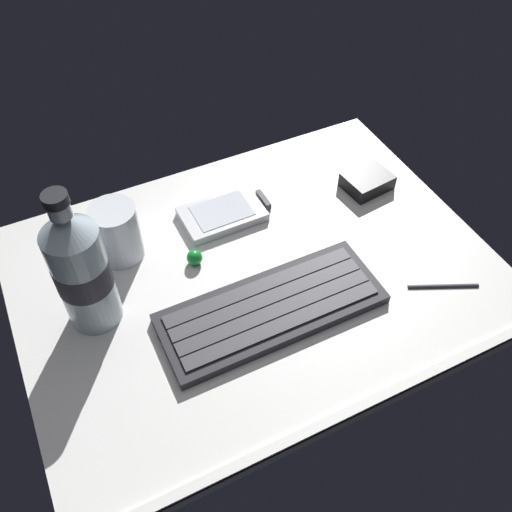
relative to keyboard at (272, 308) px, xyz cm
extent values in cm
cube|color=silver|center=(1.27, 7.15, -1.81)|extent=(64.00, 48.00, 2.00)
cube|color=silver|center=(1.27, -16.25, -0.41)|extent=(64.00, 1.20, 0.80)
cube|color=#232328|center=(0.00, 0.00, -0.11)|extent=(29.03, 11.07, 1.40)
cube|color=#3D3D42|center=(0.01, 3.30, 0.74)|extent=(26.68, 2.06, 0.30)
cube|color=#3D3D42|center=(0.00, 1.10, 0.74)|extent=(26.68, 2.06, 0.30)
cube|color=#3D3D42|center=(0.00, -1.10, 0.74)|extent=(26.68, 2.06, 0.30)
cube|color=#3D3D42|center=(-0.01, -3.30, 0.74)|extent=(26.68, 2.06, 0.30)
cube|color=silver|center=(1.77, 18.65, -0.11)|extent=(12.08, 7.72, 1.40)
cube|color=silver|center=(1.77, 18.65, 0.64)|extent=(8.46, 6.01, 0.10)
cube|color=#333338|center=(8.17, 18.72, -0.11)|extent=(0.84, 3.81, 1.12)
cylinder|color=silver|center=(-14.31, 18.27, 3.44)|extent=(6.40, 6.40, 8.50)
cylinder|color=red|center=(-14.31, 18.27, 2.45)|extent=(5.50, 5.50, 6.12)
cylinder|color=silver|center=(-20.33, 9.52, 6.69)|extent=(6.60, 6.60, 15.00)
cone|color=silver|center=(-20.33, 9.52, 15.59)|extent=(6.60, 6.60, 2.80)
cylinder|color=silver|center=(-20.33, 9.52, 17.89)|extent=(2.51, 2.51, 1.80)
cylinder|color=black|center=(-20.33, 9.52, 19.39)|extent=(2.77, 2.77, 1.20)
cylinder|color=#2D2D38|center=(-20.33, 9.52, 7.44)|extent=(6.73, 6.73, 3.80)
cube|color=black|center=(24.44, 14.95, 0.39)|extent=(7.61, 6.38, 2.40)
sphere|color=#198C33|center=(-5.73, 12.15, 0.29)|extent=(2.20, 2.20, 2.20)
cylinder|color=#26262B|center=(22.58, -6.48, -0.46)|extent=(8.93, 4.58, 0.70)
camera|label=1|loc=(-20.30, -36.95, 58.12)|focal=39.12mm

